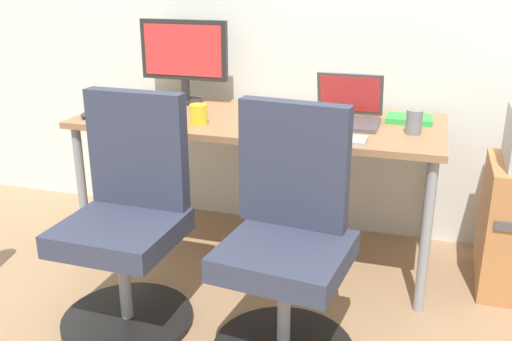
{
  "coord_description": "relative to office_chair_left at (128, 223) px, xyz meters",
  "views": [
    {
      "loc": [
        0.78,
        -2.55,
        1.38
      ],
      "look_at": [
        0.0,
        -0.05,
        0.47
      ],
      "focal_mm": 40.04,
      "sensor_mm": 36.0,
      "label": 1
    }
  ],
  "objects": [
    {
      "name": "notebook",
      "position": [
        1.03,
        0.85,
        0.31
      ],
      "size": [
        0.21,
        0.15,
        0.03
      ],
      "primitive_type": "cube",
      "color": "green",
      "rests_on": "desk"
    },
    {
      "name": "keyboard_by_monitor",
      "position": [
        -0.16,
        0.42,
        0.3
      ],
      "size": [
        0.34,
        0.12,
        0.02
      ],
      "primitive_type": "cube",
      "color": "silver",
      "rests_on": "desk"
    },
    {
      "name": "office_chair_right",
      "position": [
        0.66,
        -0.0,
        0.0
      ],
      "size": [
        0.54,
        0.54,
        0.94
      ],
      "color": "black",
      "rests_on": "ground"
    },
    {
      "name": "phone_near_monitor",
      "position": [
        0.36,
        0.76,
        0.3
      ],
      "size": [
        0.07,
        0.14,
        0.01
      ],
      "primitive_type": "cube",
      "color": "black",
      "rests_on": "desk"
    },
    {
      "name": "mouse_by_laptop",
      "position": [
        -0.27,
        0.76,
        0.31
      ],
      "size": [
        0.06,
        0.1,
        0.03
      ],
      "primitive_type": "ellipsoid",
      "color": "#2D2D2D",
      "rests_on": "desk"
    },
    {
      "name": "pen_cup",
      "position": [
        1.06,
        0.64,
        0.35
      ],
      "size": [
        0.07,
        0.07,
        0.1
      ],
      "primitive_type": "cylinder",
      "color": "slate",
      "rests_on": "desk"
    },
    {
      "name": "phone_near_laptop",
      "position": [
        0.67,
        0.94,
        0.3
      ],
      "size": [
        0.07,
        0.14,
        0.01
      ],
      "primitive_type": "cube",
      "color": "black",
      "rests_on": "desk"
    },
    {
      "name": "coffee_mug",
      "position": [
        0.1,
        0.51,
        0.34
      ],
      "size": [
        0.08,
        0.08,
        0.09
      ],
      "primitive_type": "cylinder",
      "color": "yellow",
      "rests_on": "desk"
    },
    {
      "name": "office_chair_left",
      "position": [
        0.0,
        0.0,
        0.0
      ],
      "size": [
        0.54,
        0.54,
        0.94
      ],
      "color": "black",
      "rests_on": "ground"
    },
    {
      "name": "open_laptop",
      "position": [
        0.75,
        0.74,
        0.35
      ],
      "size": [
        0.31,
        0.29,
        0.22
      ],
      "color": "#4C4C51",
      "rests_on": "desk"
    },
    {
      "name": "desk",
      "position": [
        0.34,
        0.7,
        0.23
      ],
      "size": [
        1.73,
        0.72,
        0.72
      ],
      "color": "#996B47",
      "rests_on": "ground"
    },
    {
      "name": "mouse_by_monitor",
      "position": [
        -0.45,
        0.46,
        0.31
      ],
      "size": [
        0.06,
        0.1,
        0.03
      ],
      "primitive_type": "ellipsoid",
      "color": "#2D2D2D",
      "rests_on": "desk"
    },
    {
      "name": "desktop_monitor",
      "position": [
        -0.15,
        0.92,
        0.54
      ],
      "size": [
        0.48,
        0.18,
        0.43
      ],
      "color": "#262626",
      "rests_on": "desk"
    },
    {
      "name": "ground_plane",
      "position": [
        0.34,
        0.7,
        -0.42
      ],
      "size": [
        5.28,
        5.28,
        0.0
      ],
      "primitive_type": "plane",
      "color": "#9E7A56"
    },
    {
      "name": "keyboard_by_laptop",
      "position": [
        0.71,
        0.42,
        0.3
      ],
      "size": [
        0.34,
        0.12,
        0.02
      ],
      "primitive_type": "cube",
      "color": "#B7B7B7",
      "rests_on": "desk"
    }
  ]
}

